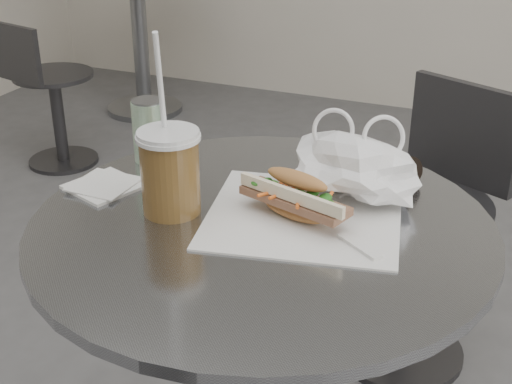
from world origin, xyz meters
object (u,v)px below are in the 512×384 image
at_px(cafe_table, 261,356).
at_px(chair_far, 419,244).
at_px(bg_table, 139,25).
at_px(iced_coffee, 170,170).
at_px(banh_mi, 295,196).
at_px(sunglasses, 391,176).
at_px(drink_can, 149,130).
at_px(bg_chair, 50,103).

xyz_separation_m(cafe_table, chair_far, (0.15, 0.74, -0.13)).
height_order(bg_table, iced_coffee, iced_coffee).
bearing_deg(iced_coffee, banh_mi, 15.55).
bearing_deg(iced_coffee, sunglasses, 36.92).
bearing_deg(chair_far, sunglasses, 116.02).
bearing_deg(drink_can, cafe_table, -27.06).
relative_size(chair_far, drink_can, 6.16).
bearing_deg(drink_can, chair_far, 52.88).
distance_m(iced_coffee, sunglasses, 0.40).
bearing_deg(drink_can, banh_mi, -19.37).
height_order(chair_far, sunglasses, sunglasses).
bearing_deg(bg_chair, banh_mi, -26.76).
xyz_separation_m(bg_table, drink_can, (1.30, -2.05, 0.34)).
relative_size(bg_table, sunglasses, 7.10).
relative_size(bg_chair, sunglasses, 6.25).
distance_m(bg_table, bg_chair, 0.81).
relative_size(banh_mi, iced_coffee, 0.81).
bearing_deg(chair_far, bg_chair, 3.27).
distance_m(bg_table, iced_coffee, 2.68).
distance_m(bg_table, chair_far, 2.28).
bearing_deg(chair_far, banh_mi, 106.38).
height_order(chair_far, drink_can, drink_can).
relative_size(sunglasses, drink_can, 0.86).
relative_size(banh_mi, drink_can, 2.04).
bearing_deg(cafe_table, iced_coffee, -170.94).
relative_size(cafe_table, drink_can, 6.24).
distance_m(bg_chair, sunglasses, 2.17).
height_order(bg_chair, banh_mi, banh_mi).
distance_m(chair_far, banh_mi, 0.84).
relative_size(chair_far, banh_mi, 3.02).
distance_m(chair_far, iced_coffee, 0.95).
distance_m(sunglasses, drink_can, 0.46).
xyz_separation_m(chair_far, bg_chair, (-1.73, 0.67, -0.04)).
distance_m(bg_chair, drink_can, 1.87).
distance_m(bg_table, drink_can, 2.45).
bearing_deg(bg_table, banh_mi, -52.80).
relative_size(bg_chair, banh_mi, 2.62).
bearing_deg(sunglasses, chair_far, 47.54).
distance_m(cafe_table, bg_chair, 2.13).
height_order(cafe_table, sunglasses, sunglasses).
height_order(bg_table, banh_mi, banh_mi).
distance_m(cafe_table, iced_coffee, 0.38).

